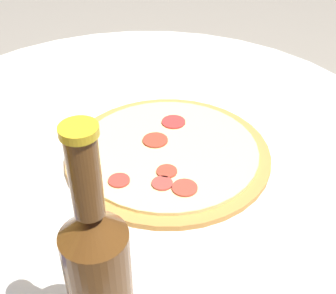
% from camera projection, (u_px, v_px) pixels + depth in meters
% --- Properties ---
extents(table, '(0.99, 0.99, 0.72)m').
position_uv_depth(table, '(143.00, 216.00, 0.95)').
color(table, silver).
rests_on(table, ground_plane).
extents(pizza, '(0.35, 0.35, 0.02)m').
position_uv_depth(pizza, '(168.00, 153.00, 0.80)').
color(pizza, '#B77F3D').
rests_on(pizza, table).
extents(beer_bottle, '(0.07, 0.07, 0.29)m').
position_uv_depth(beer_bottle, '(98.00, 272.00, 0.47)').
color(beer_bottle, '#563314').
rests_on(beer_bottle, table).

